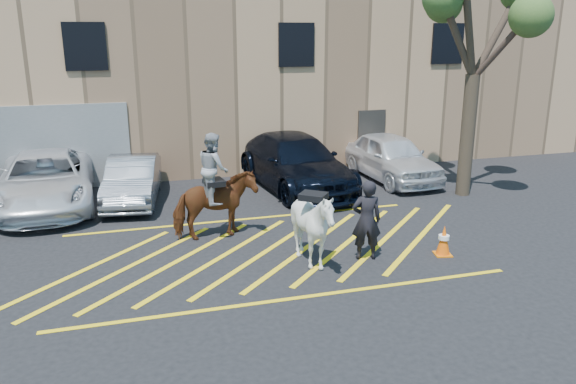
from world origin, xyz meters
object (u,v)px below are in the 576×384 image
object	(u,v)px
car_white_pickup	(45,180)
saddled_white	(313,227)
car_silver_sedan	(133,180)
car_white_suv	(391,157)
car_blue_suv	(295,162)
handler	(366,220)
mounted_bay	(214,197)
tree	(478,9)
traffic_cone	(444,240)

from	to	relation	value
car_white_pickup	saddled_white	distance (m)	8.94
car_silver_sedan	car_white_suv	size ratio (longest dim) A/B	0.88
car_blue_suv	handler	xyz separation A→B (m)	(-0.22, -6.26, 0.07)
car_white_pickup	mounted_bay	bearing A→B (deg)	-45.16
car_white_suv	saddled_white	distance (m)	8.21
tree	car_silver_sedan	bearing A→B (deg)	167.97
car_white_pickup	car_silver_sedan	world-z (taller)	car_white_pickup
tree	saddled_white	bearing A→B (deg)	-148.05
car_silver_sedan	car_blue_suv	xyz separation A→B (m)	(5.25, 0.10, 0.19)
mounted_bay	car_white_suv	bearing A→B (deg)	30.67
car_silver_sedan	traffic_cone	xyz separation A→B (m)	(6.87, -6.48, -0.32)
car_blue_suv	tree	bearing A→B (deg)	-31.14
car_blue_suv	car_white_pickup	bearing A→B (deg)	172.71
car_white_pickup	saddled_white	world-z (taller)	saddled_white
car_white_suv	traffic_cone	bearing A→B (deg)	-108.66
car_white_pickup	mounted_bay	xyz separation A→B (m)	(4.41, -4.07, 0.29)
traffic_cone	tree	bearing A→B (deg)	52.47
car_white_pickup	car_white_suv	xyz separation A→B (m)	(11.32, 0.02, 0.01)
car_blue_suv	saddled_white	distance (m)	6.48
car_white_pickup	traffic_cone	distance (m)	11.53
saddled_white	car_white_pickup	bearing A→B (deg)	134.13
mounted_bay	saddled_white	distance (m)	2.97
car_silver_sedan	mounted_bay	xyz separation A→B (m)	(1.92, -3.86, 0.41)
mounted_bay	saddled_white	bearing A→B (deg)	-52.29
car_white_suv	mounted_bay	world-z (taller)	mounted_bay
car_white_suv	saddled_white	bearing A→B (deg)	-130.87
handler	traffic_cone	world-z (taller)	handler
saddled_white	tree	xyz separation A→B (m)	(6.46, 4.03, 4.77)
car_white_pickup	car_blue_suv	bearing A→B (deg)	-3.31
car_white_pickup	handler	distance (m)	9.86
car_silver_sedan	handler	world-z (taller)	handler
car_white_pickup	car_blue_suv	size ratio (longest dim) A/B	0.96
traffic_cone	tree	size ratio (longest dim) A/B	0.10
car_white_pickup	saddled_white	xyz separation A→B (m)	(6.22, -6.42, 0.12)
car_white_pickup	handler	bearing A→B (deg)	-42.71
traffic_cone	car_white_suv	bearing A→B (deg)	73.85
car_white_suv	mounted_bay	xyz separation A→B (m)	(-6.90, -4.09, 0.29)
car_white_pickup	handler	world-z (taller)	handler
car_blue_suv	saddled_white	bearing A→B (deg)	-110.02
car_white_pickup	handler	size ratio (longest dim) A/B	3.07
car_blue_suv	traffic_cone	world-z (taller)	car_blue_suv
car_white_pickup	handler	xyz separation A→B (m)	(7.53, -6.37, 0.14)
car_white_pickup	mounted_bay	size ratio (longest dim) A/B	2.13
car_blue_suv	traffic_cone	distance (m)	6.80
car_white_suv	saddled_white	world-z (taller)	saddled_white
car_blue_suv	tree	distance (m)	7.26
car_silver_sedan	car_blue_suv	distance (m)	5.25
car_silver_sedan	car_white_pickup	bearing A→B (deg)	-177.21
traffic_cone	mounted_bay	bearing A→B (deg)	152.11
saddled_white	traffic_cone	world-z (taller)	saddled_white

